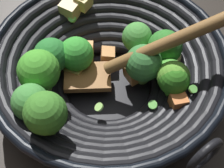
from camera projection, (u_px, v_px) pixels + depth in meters
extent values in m
plane|color=#28231E|center=(109.00, 90.00, 0.55)|extent=(4.00, 4.00, 0.00)
cylinder|color=black|center=(109.00, 88.00, 0.54)|extent=(0.13, 0.13, 0.01)
torus|color=black|center=(109.00, 83.00, 0.53)|extent=(0.18, 0.18, 0.02)
torus|color=black|center=(109.00, 80.00, 0.53)|extent=(0.20, 0.20, 0.02)
torus|color=black|center=(108.00, 76.00, 0.52)|extent=(0.23, 0.23, 0.02)
torus|color=black|center=(108.00, 73.00, 0.51)|extent=(0.25, 0.25, 0.02)
torus|color=black|center=(108.00, 69.00, 0.50)|extent=(0.28, 0.28, 0.02)
torus|color=black|center=(108.00, 65.00, 0.50)|extent=(0.30, 0.30, 0.02)
torus|color=black|center=(108.00, 61.00, 0.49)|extent=(0.33, 0.33, 0.02)
torus|color=black|center=(108.00, 57.00, 0.48)|extent=(0.35, 0.35, 0.01)
torus|color=black|center=(205.00, 155.00, 0.40)|extent=(0.05, 0.02, 0.05)
cylinder|color=#80BB4F|center=(40.00, 87.00, 0.49)|extent=(0.03, 0.02, 0.02)
sphere|color=green|center=(36.00, 74.00, 0.46)|extent=(0.05, 0.05, 0.05)
cylinder|color=#79A04F|center=(167.00, 82.00, 0.51)|extent=(0.02, 0.02, 0.02)
sphere|color=green|center=(169.00, 73.00, 0.49)|extent=(0.04, 0.04, 0.04)
cylinder|color=#7EB945|center=(38.00, 82.00, 0.48)|extent=(0.02, 0.02, 0.02)
sphere|color=green|center=(34.00, 72.00, 0.46)|extent=(0.04, 0.04, 0.04)
cylinder|color=#67B43D|center=(171.00, 90.00, 0.49)|extent=(0.03, 0.02, 0.02)
sphere|color=#2C6F1B|center=(174.00, 79.00, 0.47)|extent=(0.04, 0.04, 0.04)
cylinder|color=#649E46|center=(35.00, 114.00, 0.45)|extent=(0.03, 0.03, 0.02)
sphere|color=#418B3B|center=(30.00, 102.00, 0.43)|extent=(0.05, 0.05, 0.05)
cylinder|color=#63983F|center=(171.00, 89.00, 0.50)|extent=(0.03, 0.03, 0.02)
sphere|color=#57962D|center=(173.00, 77.00, 0.47)|extent=(0.05, 0.05, 0.05)
cylinder|color=#79B04E|center=(78.00, 67.00, 0.54)|extent=(0.03, 0.03, 0.02)
sphere|color=green|center=(76.00, 54.00, 0.51)|extent=(0.05, 0.05, 0.05)
cylinder|color=#5D8F39|center=(142.00, 76.00, 0.52)|extent=(0.03, 0.03, 0.02)
sphere|color=#397B39|center=(143.00, 63.00, 0.49)|extent=(0.05, 0.05, 0.05)
cylinder|color=#77B55B|center=(54.00, 68.00, 0.53)|extent=(0.02, 0.02, 0.02)
sphere|color=#28752F|center=(51.00, 56.00, 0.50)|extent=(0.05, 0.05, 0.05)
cylinder|color=#70B148|center=(50.00, 126.00, 0.42)|extent=(0.03, 0.03, 0.03)
sphere|color=#3B7C27|center=(45.00, 113.00, 0.40)|extent=(0.05, 0.05, 0.05)
cylinder|color=#6A983F|center=(43.00, 86.00, 0.48)|extent=(0.03, 0.03, 0.03)
sphere|color=green|center=(39.00, 71.00, 0.45)|extent=(0.06, 0.06, 0.06)
cylinder|color=olive|center=(163.00, 59.00, 0.53)|extent=(0.02, 0.02, 0.02)
sphere|color=#2E7629|center=(165.00, 47.00, 0.51)|extent=(0.05, 0.05, 0.05)
cylinder|color=#89BB5B|center=(136.00, 49.00, 0.55)|extent=(0.03, 0.03, 0.02)
sphere|color=#47923C|center=(137.00, 37.00, 0.53)|extent=(0.05, 0.05, 0.05)
cube|color=#C77831|center=(83.00, 54.00, 0.54)|extent=(0.04, 0.04, 0.03)
cube|color=#C56A33|center=(178.00, 102.00, 0.47)|extent=(0.03, 0.03, 0.02)
cube|color=#D18848|center=(108.00, 55.00, 0.55)|extent=(0.03, 0.03, 0.02)
cube|color=#D3C475|center=(173.00, 62.00, 0.51)|extent=(0.03, 0.03, 0.03)
cube|color=#DDB75E|center=(77.00, 69.00, 0.53)|extent=(0.04, 0.03, 0.03)
cube|color=tan|center=(70.00, 9.00, 0.55)|extent=(0.04, 0.04, 0.03)
cube|color=#DB8944|center=(135.00, 72.00, 0.52)|extent=(0.03, 0.04, 0.03)
cube|color=#E5C26B|center=(83.00, 1.00, 0.55)|extent=(0.03, 0.03, 0.03)
cylinder|color=#56B247|center=(171.00, 60.00, 0.50)|extent=(0.02, 0.02, 0.01)
cylinder|color=#99D166|center=(99.00, 107.00, 0.47)|extent=(0.02, 0.02, 0.01)
cylinder|color=#6BC651|center=(193.00, 89.00, 0.46)|extent=(0.01, 0.01, 0.01)
cylinder|color=#6BC651|center=(72.00, 19.00, 0.55)|extent=(0.02, 0.02, 0.01)
cylinder|color=#6BC651|center=(153.00, 105.00, 0.48)|extent=(0.02, 0.02, 0.01)
cylinder|color=#99D166|center=(55.00, 60.00, 0.52)|extent=(0.02, 0.02, 0.01)
cube|color=brown|center=(88.00, 77.00, 0.52)|extent=(0.09, 0.08, 0.01)
cylinder|color=olive|center=(196.00, 31.00, 0.44)|extent=(0.20, 0.17, 0.17)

